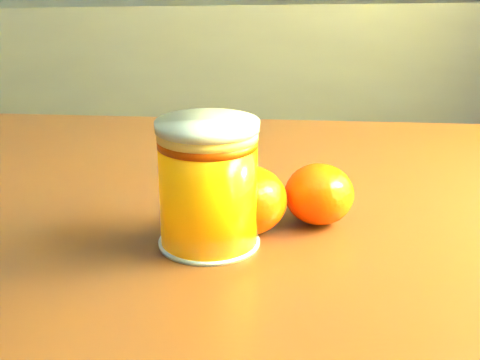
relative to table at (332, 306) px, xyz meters
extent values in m
cube|color=brown|center=(0.00, 0.00, 0.08)|extent=(1.17, 0.92, 0.04)
cylinder|color=#FF9005|center=(-0.13, -0.05, 0.15)|extent=(0.08, 0.08, 0.10)
cylinder|color=#FFD568|center=(-0.13, -0.05, 0.20)|extent=(0.09, 0.09, 0.01)
cylinder|color=silver|center=(-0.13, -0.05, 0.21)|extent=(0.09, 0.09, 0.01)
ellipsoid|color=#FF4705|center=(-0.09, -0.02, 0.13)|extent=(0.08, 0.08, 0.06)
ellipsoid|color=#FF4705|center=(-0.02, -0.01, 0.13)|extent=(0.07, 0.07, 0.06)
camera|label=1|loc=(-0.16, -0.58, 0.36)|focal=50.00mm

